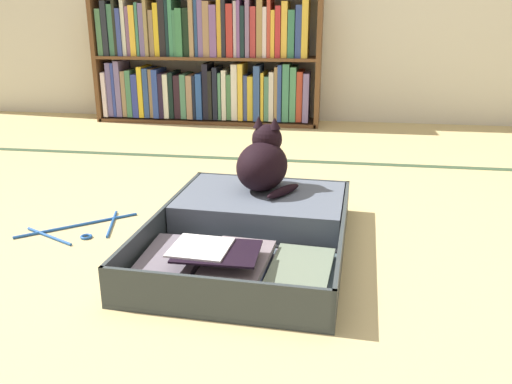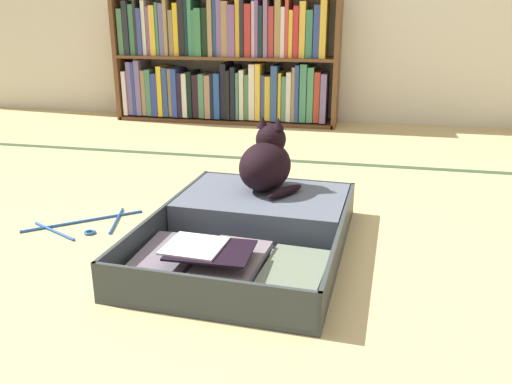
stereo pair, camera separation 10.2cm
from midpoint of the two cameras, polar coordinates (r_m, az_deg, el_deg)
The scene contains 6 objects.
ground_plane at distance 1.56m, azimuth -6.44°, elevation -9.44°, with size 10.00×10.00×0.00m, color tan.
tatami_border at distance 2.76m, azimuth 0.50°, elevation 3.50°, with size 4.80×0.05×0.00m.
bookshelf at distance 3.71m, azimuth -6.30°, elevation 13.92°, with size 1.54×0.26×0.88m.
open_suitcase at distance 1.79m, azimuth -1.91°, elevation -3.75°, with size 0.65×0.89×0.12m.
black_cat at distance 1.91m, azimuth -0.68°, elevation 3.15°, with size 0.26×0.28×0.26m.
clothes_hanger at distance 2.00m, azimuth -19.85°, elevation -3.78°, with size 0.35×0.31×0.01m.
Camera 1 is at (0.33, -1.33, 0.74)m, focal length 36.97 mm.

